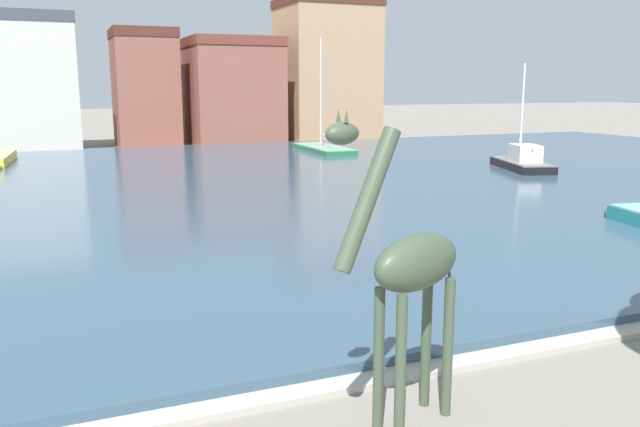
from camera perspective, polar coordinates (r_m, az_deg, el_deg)
name	(u,v)px	position (r m, az deg, el deg)	size (l,w,h in m)	color
harbor_water	(198,188)	(32.54, -10.73, 2.24)	(89.17, 43.70, 0.31)	#334C60
quay_edge_coping	(446,366)	(12.46, 11.03, -13.04)	(89.17, 0.50, 0.12)	#ADA89E
giraffe_statue	(410,270)	(9.62, 7.95, -4.95)	(2.69, 1.38, 4.84)	#3D4C38
sailboat_black	(519,164)	(40.00, 17.13, 4.21)	(3.69, 6.54, 6.37)	black
sailboat_green	(320,149)	(48.96, -0.01, 5.65)	(2.46, 8.21, 8.52)	#236B42
townhouse_corner_house	(25,83)	(55.61, -24.50, 10.39)	(7.63, 6.24, 10.50)	beige
townhouse_end_terrace	(145,88)	(58.16, -15.12, 10.63)	(5.22, 5.80, 9.76)	#8E5142
townhouse_narrow_midrow	(233,91)	(58.87, -7.68, 10.63)	(7.77, 7.91, 9.16)	#8E5142
townhouse_wide_warehouse	(327,70)	(62.86, 0.59, 12.50)	(8.56, 7.57, 12.99)	tan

